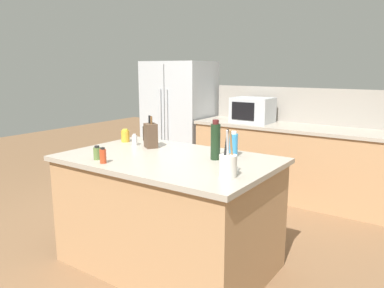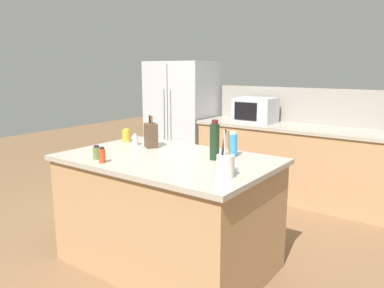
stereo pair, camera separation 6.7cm
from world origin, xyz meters
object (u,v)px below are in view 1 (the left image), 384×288
soy_sauce_bottle (146,133)px  honey_jar (125,136)px  spice_jar_oregano (97,153)px  salt_shaker (135,140)px  utensil_crock (228,165)px  microwave (253,110)px  knife_block (151,135)px  refrigerator (179,119)px  dish_soap_bottle (233,145)px  wine_bottle (215,141)px  spice_jar_paprika (103,156)px

soy_sauce_bottle → honey_jar: bearing=-123.1°
spice_jar_oregano → salt_shaker: 0.60m
honey_jar → soy_sauce_bottle: (0.11, 0.18, 0.02)m
utensil_crock → spice_jar_oregano: bearing=-171.3°
microwave → knife_block: 1.99m
utensil_crock → soy_sauce_bottle: 1.47m
microwave → soy_sauce_bottle: 1.79m
refrigerator → spice_jar_oregano: refrigerator is taller
honey_jar → dish_soap_bottle: 1.17m
dish_soap_bottle → microwave: bearing=111.2°
dish_soap_bottle → soy_sauce_bottle: (-1.05, 0.12, -0.02)m
knife_block → honey_jar: knife_block is taller
wine_bottle → spice_jar_oregano: wine_bottle is taller
refrigerator → soy_sauce_bottle: (0.92, -1.80, 0.14)m
refrigerator → salt_shaker: bearing=-64.0°
spice_jar_paprika → wine_bottle: bearing=42.7°
knife_block → utensil_crock: 1.13m
knife_block → wine_bottle: 0.72m
dish_soap_bottle → salt_shaker: 0.99m
salt_shaker → soy_sauce_bottle: bearing=106.9°
knife_block → spice_jar_oregano: (-0.05, -0.59, -0.06)m
wine_bottle → spice_jar_paprika: wine_bottle is taller
microwave → honey_jar: size_ratio=4.11×
honey_jar → salt_shaker: bearing=-20.5°
utensil_crock → spice_jar_oregano: size_ratio=2.88×
microwave → salt_shaker: 2.02m
soy_sauce_bottle → spice_jar_oregano: soy_sauce_bottle is taller
refrigerator → honey_jar: size_ratio=13.94×
refrigerator → utensil_crock: size_ratio=5.46×
honey_jar → salt_shaker: 0.20m
spice_jar_paprika → spice_jar_oregano: 0.14m
dish_soap_bottle → spice_jar_paprika: 1.04m
dish_soap_bottle → utensil_crock: bearing=-64.9°
utensil_crock → soy_sauce_bottle: (-1.31, 0.66, -0.01)m
microwave → spice_jar_oregano: 2.58m
salt_shaker → utensil_crock: bearing=-18.5°
honey_jar → spice_jar_oregano: size_ratio=1.13×
dish_soap_bottle → salt_shaker: size_ratio=1.97×
microwave → knife_block: (-0.06, -1.99, -0.05)m
knife_block → soy_sauce_bottle: size_ratio=1.83×
microwave → utensil_crock: 2.61m
wine_bottle → dish_soap_bottle: (0.07, 0.17, -0.05)m
salt_shaker → refrigerator: bearing=116.0°
refrigerator → spice_jar_paprika: size_ratio=14.20×
knife_block → microwave: bearing=121.8°
wine_bottle → soy_sauce_bottle: size_ratio=2.01×
refrigerator → wine_bottle: refrigerator is taller
soy_sauce_bottle → utensil_crock: bearing=-26.8°
wine_bottle → spice_jar_paprika: size_ratio=2.58×
spice_jar_paprika → knife_block: bearing=97.0°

